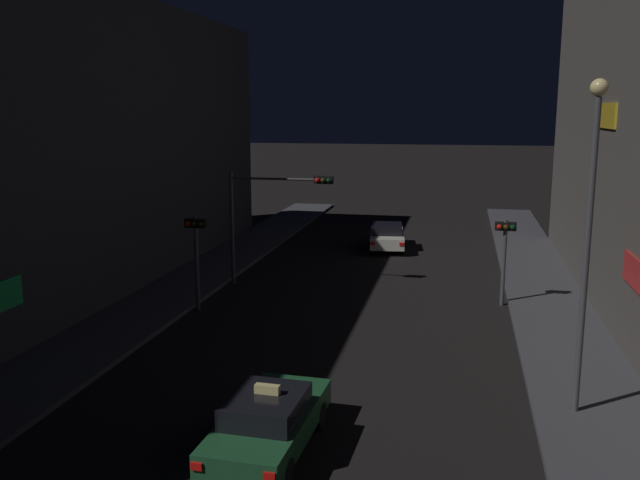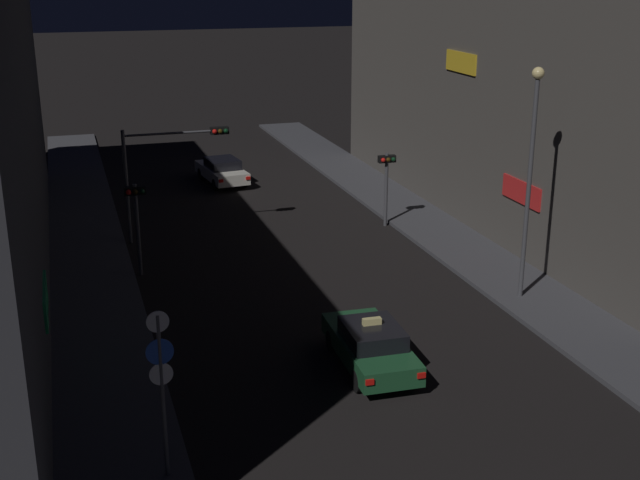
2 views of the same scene
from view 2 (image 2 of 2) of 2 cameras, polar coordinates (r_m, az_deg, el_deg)
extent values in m
cube|color=#424247|center=(35.92, -15.64, -0.78)|extent=(3.13, 51.66, 0.16)
cube|color=#424247|center=(39.21, 6.92, 1.39)|extent=(3.13, 51.66, 0.16)
cube|color=#26CC66|center=(25.40, -18.38, -3.97)|extent=(0.08, 2.80, 0.90)
cube|color=#514C47|center=(40.29, 15.58, 12.83)|extent=(8.89, 29.01, 16.02)
cube|color=red|center=(33.94, 13.69, 3.23)|extent=(0.08, 2.80, 0.90)
cube|color=yellow|center=(38.12, 9.68, 11.98)|extent=(0.08, 2.80, 0.90)
cube|color=#1E512D|center=(24.92, 3.47, -7.42)|extent=(1.99, 4.47, 0.60)
cube|color=black|center=(24.51, 3.64, -6.45)|extent=(1.67, 2.05, 0.50)
cube|color=red|center=(22.78, 3.45, -9.75)|extent=(0.24, 0.07, 0.16)
cube|color=red|center=(23.26, 7.00, -9.24)|extent=(0.24, 0.07, 0.16)
cylinder|color=black|center=(26.00, 0.81, -6.96)|extent=(0.25, 0.65, 0.64)
cylinder|color=black|center=(26.45, 4.17, -6.56)|extent=(0.25, 0.65, 0.64)
cylinder|color=black|center=(23.67, 2.65, -9.68)|extent=(0.25, 0.65, 0.64)
cylinder|color=black|center=(24.16, 6.31, -9.17)|extent=(0.25, 0.65, 0.64)
cube|color=#F4E08C|center=(24.45, 3.58, -5.62)|extent=(0.57, 0.20, 0.20)
cube|color=silver|center=(46.09, -6.78, 4.66)|extent=(2.30, 4.58, 0.60)
cube|color=black|center=(45.78, -6.73, 5.27)|extent=(1.80, 2.15, 0.50)
cube|color=red|center=(43.79, -6.83, 4.06)|extent=(0.25, 0.09, 0.16)
cube|color=red|center=(44.24, -4.97, 4.27)|extent=(0.25, 0.09, 0.16)
cylinder|color=black|center=(47.21, -8.20, 4.55)|extent=(0.29, 0.66, 0.64)
cylinder|color=black|center=(47.66, -6.35, 4.76)|extent=(0.29, 0.66, 0.64)
cylinder|color=black|center=(44.67, -7.21, 3.80)|extent=(0.29, 0.66, 0.64)
cylinder|color=black|center=(45.14, -5.27, 4.03)|extent=(0.29, 0.66, 0.64)
cylinder|color=#47474C|center=(36.22, -13.17, 3.54)|extent=(0.16, 0.16, 4.94)
cylinder|color=#47474C|center=(35.93, -10.16, 7.25)|extent=(4.09, 0.10, 0.10)
cube|color=black|center=(36.24, -6.94, 7.50)|extent=(0.80, 0.28, 0.32)
sphere|color=red|center=(36.03, -7.27, 7.42)|extent=(0.20, 0.20, 0.20)
sphere|color=#3F2D0C|center=(36.08, -6.88, 7.45)|extent=(0.20, 0.20, 0.20)
sphere|color=#0C3319|center=(36.12, -6.49, 7.48)|extent=(0.20, 0.20, 0.20)
cylinder|color=#47474C|center=(32.45, -12.45, 0.66)|extent=(0.16, 0.16, 3.63)
cube|color=black|center=(32.02, -12.64, 3.34)|extent=(0.80, 0.28, 0.32)
sphere|color=red|center=(31.83, -13.06, 3.22)|extent=(0.20, 0.20, 0.20)
sphere|color=#3F2D0C|center=(31.85, -12.61, 3.26)|extent=(0.20, 0.20, 0.20)
sphere|color=#0C3319|center=(31.87, -12.17, 3.30)|extent=(0.20, 0.20, 0.20)
cylinder|color=#47474C|center=(37.98, 4.57, 3.45)|extent=(0.16, 0.16, 3.41)
cube|color=black|center=(37.63, 4.63, 5.59)|extent=(0.80, 0.28, 0.32)
sphere|color=red|center=(37.38, 4.38, 5.51)|extent=(0.20, 0.20, 0.20)
sphere|color=#3F2D0C|center=(37.48, 4.73, 5.53)|extent=(0.20, 0.20, 0.20)
sphere|color=#0C3319|center=(37.57, 5.08, 5.56)|extent=(0.20, 0.20, 0.20)
cylinder|color=#47474C|center=(19.32, -10.78, -10.62)|extent=(0.10, 0.10, 4.05)
cylinder|color=white|center=(18.47, -11.12, -5.55)|extent=(0.50, 0.03, 0.50)
cylinder|color=blue|center=(18.77, -10.98, -7.57)|extent=(0.62, 0.03, 0.62)
cylinder|color=white|center=(19.02, -10.88, -9.05)|extent=(0.54, 0.03, 0.54)
cylinder|color=#47474C|center=(29.49, 14.16, 3.21)|extent=(0.16, 0.16, 7.71)
sphere|color=#F4D88C|center=(28.73, 14.80, 11.05)|extent=(0.42, 0.42, 0.42)
camera|label=1|loc=(14.77, 39.69, -1.19)|focal=37.94mm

